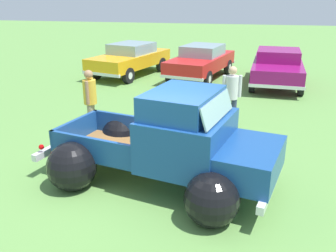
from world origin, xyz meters
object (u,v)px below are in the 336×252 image
(vintage_pickup_truck, at_px, (175,149))
(show_car_0, at_px, (130,58))
(spectator_0, at_px, (231,93))
(show_car_1, at_px, (201,60))
(show_car_2, at_px, (277,66))
(spectator_1, at_px, (90,98))
(lane_cone_0, at_px, (209,124))

(vintage_pickup_truck, distance_m, show_car_0, 10.46)
(vintage_pickup_truck, xyz_separation_m, spectator_0, (0.88, 3.53, 0.23))
(show_car_1, relative_size, show_car_2, 1.04)
(show_car_0, height_order, spectator_1, spectator_1)
(spectator_0, relative_size, lane_cone_0, 2.75)
(spectator_0, bearing_deg, show_car_2, 153.37)
(vintage_pickup_truck, xyz_separation_m, lane_cone_0, (0.38, 2.84, -0.45))
(vintage_pickup_truck, relative_size, spectator_1, 2.85)
(vintage_pickup_truck, xyz_separation_m, show_car_0, (-3.95, 9.68, 0.03))
(show_car_1, xyz_separation_m, lane_cone_0, (1.10, -6.86, -0.47))
(show_car_2, bearing_deg, show_car_1, -98.06)
(show_car_0, bearing_deg, spectator_1, 25.53)
(lane_cone_0, bearing_deg, show_car_0, 122.31)
(show_car_2, height_order, lane_cone_0, show_car_2)
(vintage_pickup_truck, height_order, show_car_1, vintage_pickup_truck)
(show_car_0, relative_size, spectator_1, 2.76)
(show_car_0, bearing_deg, spectator_0, 53.98)
(show_car_0, xyz_separation_m, show_car_1, (3.23, 0.01, -0.00))
(spectator_0, bearing_deg, show_car_1, -176.29)
(show_car_2, height_order, spectator_0, spectator_0)
(show_car_2, relative_size, spectator_1, 2.63)
(lane_cone_0, bearing_deg, vintage_pickup_truck, -97.58)
(show_car_0, bearing_deg, vintage_pickup_truck, 38.05)
(spectator_0, height_order, lane_cone_0, spectator_0)
(vintage_pickup_truck, bearing_deg, show_car_2, 87.77)
(show_car_1, distance_m, lane_cone_0, 6.97)
(show_car_0, xyz_separation_m, spectator_0, (4.84, -6.16, 0.21))
(vintage_pickup_truck, height_order, spectator_0, vintage_pickup_truck)
(vintage_pickup_truck, height_order, spectator_1, vintage_pickup_truck)
(spectator_0, height_order, spectator_1, spectator_0)
(spectator_0, xyz_separation_m, spectator_1, (-3.57, -1.24, -0.00))
(show_car_1, bearing_deg, vintage_pickup_truck, 17.41)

